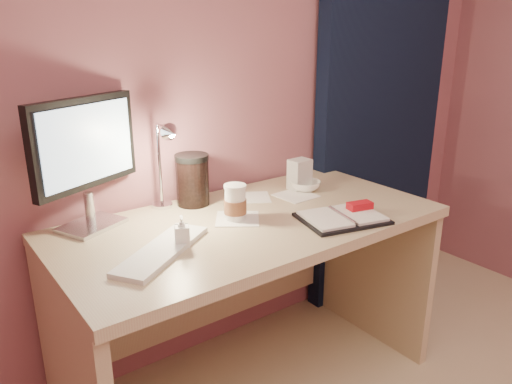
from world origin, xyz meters
TOP-DOWN VIEW (x-y plane):
  - room at (0.95, 1.69)m, footprint 3.50×3.50m
  - desk at (0.00, 1.45)m, footprint 1.40×0.70m
  - monitor at (-0.49, 1.65)m, footprint 0.40×0.22m
  - keyboard at (-0.38, 1.31)m, footprint 0.40×0.32m
  - planner at (0.27, 1.18)m, footprint 0.34×0.28m
  - paper_a at (0.30, 1.48)m, footprint 0.15×0.15m
  - paper_b at (-0.04, 1.41)m, footprint 0.21×0.21m
  - paper_c at (0.14, 1.57)m, footprint 0.19×0.19m
  - coffee_cup at (-0.05, 1.41)m, footprint 0.08×0.08m
  - bowl at (0.38, 1.51)m, footprint 0.17×0.17m
  - lotion_bottle at (-0.31, 1.32)m, footprint 0.06×0.06m
  - dark_jar at (-0.09, 1.64)m, footprint 0.13×0.13m
  - product_box at (0.37, 1.54)m, footprint 0.09×0.07m
  - desk_lamp at (-0.19, 1.60)m, footprint 0.09×0.21m

SIDE VIEW (x-z plane):
  - desk at x=0.00m, z-range 0.14..0.87m
  - paper_c at x=0.14m, z-range 0.73..0.73m
  - paper_a at x=0.30m, z-range 0.73..0.73m
  - paper_b at x=-0.04m, z-range 0.73..0.73m
  - keyboard at x=-0.38m, z-range 0.73..0.75m
  - planner at x=0.27m, z-range 0.72..0.76m
  - bowl at x=0.38m, z-range 0.73..0.77m
  - lotion_bottle at x=-0.31m, z-range 0.73..0.83m
  - coffee_cup at x=-0.05m, z-range 0.73..0.86m
  - product_box at x=0.37m, z-range 0.73..0.86m
  - dark_jar at x=-0.09m, z-range 0.73..0.91m
  - desk_lamp at x=-0.19m, z-range 0.77..1.12m
  - monitor at x=-0.49m, z-range 0.77..1.22m
  - room at x=0.95m, z-range -0.61..2.89m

